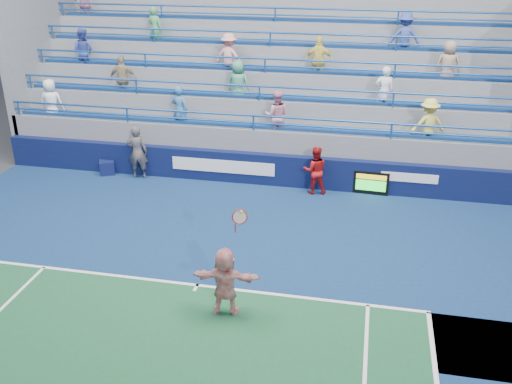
% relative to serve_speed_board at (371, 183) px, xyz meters
% --- Properties ---
extents(ground, '(120.00, 120.00, 0.00)m').
position_rel_serve_speed_board_xyz_m(ground, '(-4.01, -6.37, -0.40)').
color(ground, '#333538').
extents(sponsor_wall, '(18.00, 0.32, 1.10)m').
position_rel_serve_speed_board_xyz_m(sponsor_wall, '(-4.01, 0.13, 0.15)').
color(sponsor_wall, '#0A1339').
rests_on(sponsor_wall, ground).
extents(bleacher_stand, '(18.00, 5.62, 6.13)m').
position_rel_serve_speed_board_xyz_m(bleacher_stand, '(-4.02, 3.90, 1.14)').
color(bleacher_stand, slate).
rests_on(bleacher_stand, ground).
extents(serve_speed_board, '(1.15, 0.19, 0.80)m').
position_rel_serve_speed_board_xyz_m(serve_speed_board, '(0.00, 0.00, 0.00)').
color(serve_speed_board, black).
rests_on(serve_speed_board, ground).
extents(judge_chair, '(0.67, 0.69, 0.90)m').
position_rel_serve_speed_board_xyz_m(judge_chair, '(-9.27, -0.09, -0.11)').
color(judge_chair, '#0D1542').
rests_on(judge_chair, ground).
extents(tennis_player, '(1.55, 0.60, 2.62)m').
position_rel_serve_speed_board_xyz_m(tennis_player, '(-3.06, -7.25, 0.42)').
color(tennis_player, white).
rests_on(tennis_player, ground).
extents(line_judge, '(0.77, 0.59, 1.90)m').
position_rel_serve_speed_board_xyz_m(line_judge, '(-8.03, -0.17, 0.55)').
color(line_judge, '#141A38').
rests_on(line_judge, ground).
extents(ball_girl, '(0.89, 0.76, 1.62)m').
position_rel_serve_speed_board_xyz_m(ball_girl, '(-1.83, -0.27, 0.41)').
color(ball_girl, '#B11415').
rests_on(ball_girl, ground).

